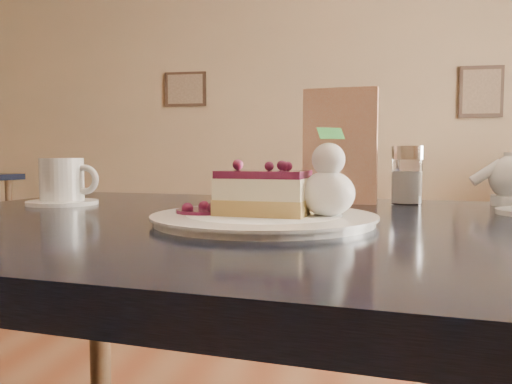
% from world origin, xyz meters
% --- Properties ---
extents(main_table, '(1.39, 1.03, 0.80)m').
position_xyz_m(main_table, '(0.21, -0.01, 0.72)').
color(main_table, black).
rests_on(main_table, ground).
extents(dessert_plate, '(0.32, 0.32, 0.01)m').
position_xyz_m(dessert_plate, '(0.20, -0.06, 0.81)').
color(dessert_plate, white).
rests_on(dessert_plate, main_table).
extents(cheesecake_slice, '(0.14, 0.11, 0.06)m').
position_xyz_m(cheesecake_slice, '(0.20, -0.06, 0.85)').
color(cheesecake_slice, tan).
rests_on(cheesecake_slice, dessert_plate).
extents(whipped_cream, '(0.08, 0.08, 0.07)m').
position_xyz_m(whipped_cream, '(0.29, -0.06, 0.85)').
color(whipped_cream, white).
rests_on(whipped_cream, dessert_plate).
extents(berry_sauce, '(0.09, 0.09, 0.01)m').
position_xyz_m(berry_sauce, '(0.11, -0.05, 0.82)').
color(berry_sauce, '#451224').
rests_on(berry_sauce, dessert_plate).
extents(coffee_set, '(0.15, 0.14, 0.09)m').
position_xyz_m(coffee_set, '(-0.24, 0.15, 0.84)').
color(coffee_set, white).
rests_on(coffee_set, main_table).
extents(menu_card, '(0.15, 0.05, 0.24)m').
position_xyz_m(menu_card, '(0.31, 0.27, 0.92)').
color(menu_card, beige).
rests_on(menu_card, main_table).
extents(sugar_shaker, '(0.06, 0.06, 0.12)m').
position_xyz_m(sugar_shaker, '(0.44, 0.28, 0.86)').
color(sugar_shaker, white).
rests_on(sugar_shaker, main_table).
extents(napkin_stack, '(0.14, 0.14, 0.05)m').
position_xyz_m(napkin_stack, '(0.16, 0.35, 0.83)').
color(napkin_stack, white).
rests_on(napkin_stack, main_table).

